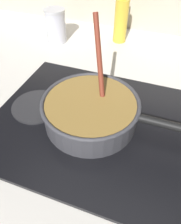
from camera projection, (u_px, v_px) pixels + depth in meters
ground at (40, 141)px, 0.62m from camera, size 2.40×1.60×0.04m
hob_plate at (90, 122)px, 0.63m from camera, size 0.56×0.48×0.01m
burner_ring at (90, 120)px, 0.63m from camera, size 0.20×0.20×0.01m
spare_burner at (37, 106)px, 0.67m from camera, size 0.15×0.15×0.01m
cooking_pan at (91, 111)px, 0.60m from camera, size 0.42×0.27×0.26m
condiment_jar at (56, 26)px, 0.96m from camera, size 0.09×0.09×0.14m
oil_bottle at (121, 20)px, 0.95m from camera, size 0.06×0.06×0.23m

